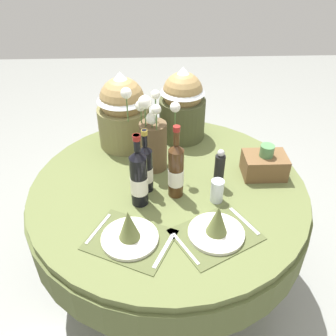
{
  "coord_description": "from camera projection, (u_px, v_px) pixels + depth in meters",
  "views": [
    {
      "loc": [
        -0.05,
        -1.42,
        1.87
      ],
      "look_at": [
        0.0,
        0.03,
        0.81
      ],
      "focal_mm": 38.79,
      "sensor_mm": 36.0,
      "label": 1
    }
  ],
  "objects": [
    {
      "name": "ground",
      "position": [
        168.0,
        277.0,
        2.25
      ],
      "size": [
        8.0,
        8.0,
        0.0
      ],
      "primitive_type": "plane",
      "color": "gray"
    },
    {
      "name": "dining_table",
      "position": [
        168.0,
        205.0,
        1.9
      ],
      "size": [
        1.4,
        1.4,
        0.73
      ],
      "color": "#5B6638",
      "rests_on": "ground"
    },
    {
      "name": "place_setting_left",
      "position": [
        129.0,
        232.0,
        1.49
      ],
      "size": [
        0.42,
        0.38,
        0.16
      ],
      "color": "#4E562F",
      "rests_on": "dining_table"
    },
    {
      "name": "place_setting_right",
      "position": [
        217.0,
        227.0,
        1.51
      ],
      "size": [
        0.42,
        0.39,
        0.16
      ],
      "color": "#4E562F",
      "rests_on": "dining_table"
    },
    {
      "name": "flower_vase",
      "position": [
        152.0,
        139.0,
        1.84
      ],
      "size": [
        0.28,
        0.17,
        0.44
      ],
      "color": "brown",
      "rests_on": "dining_table"
    },
    {
      "name": "wine_bottle_left",
      "position": [
        176.0,
        170.0,
        1.68
      ],
      "size": [
        0.07,
        0.07,
        0.38
      ],
      "color": "#422814",
      "rests_on": "dining_table"
    },
    {
      "name": "wine_bottle_centre",
      "position": [
        139.0,
        178.0,
        1.63
      ],
      "size": [
        0.08,
        0.08,
        0.37
      ],
      "color": "black",
      "rests_on": "dining_table"
    },
    {
      "name": "wine_bottle_right",
      "position": [
        146.0,
        168.0,
        1.72
      ],
      "size": [
        0.07,
        0.07,
        0.33
      ],
      "color": "black",
      "rests_on": "dining_table"
    },
    {
      "name": "tumbler_near_left",
      "position": [
        217.0,
        191.0,
        1.69
      ],
      "size": [
        0.06,
        0.06,
        0.12
      ],
      "primitive_type": "cylinder",
      "color": "silver",
      "rests_on": "dining_table"
    },
    {
      "name": "pepper_mill",
      "position": [
        219.0,
        170.0,
        1.75
      ],
      "size": [
        0.05,
        0.05,
        0.21
      ],
      "color": "black",
      "rests_on": "dining_table"
    },
    {
      "name": "gift_tub_back_left",
      "position": [
        123.0,
        108.0,
        2.0
      ],
      "size": [
        0.29,
        0.29,
        0.44
      ],
      "color": "olive",
      "rests_on": "dining_table"
    },
    {
      "name": "gift_tub_back_centre",
      "position": [
        183.0,
        101.0,
        2.07
      ],
      "size": [
        0.27,
        0.27,
        0.43
      ],
      "color": "#474C2D",
      "rests_on": "dining_table"
    },
    {
      "name": "woven_basket_side_right",
      "position": [
        264.0,
        164.0,
        1.85
      ],
      "size": [
        0.22,
        0.15,
        0.18
      ],
      "color": "brown",
      "rests_on": "dining_table"
    }
  ]
}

